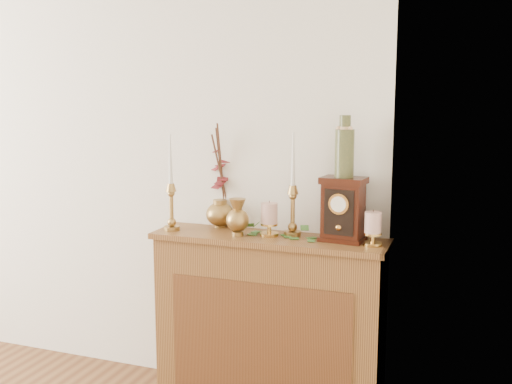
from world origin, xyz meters
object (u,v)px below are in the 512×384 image
at_px(candlestick_left, 171,199).
at_px(candlestick_center, 293,202).
at_px(mantel_clock, 343,210).
at_px(ceramic_vase, 345,150).
at_px(bud_vase, 238,217).
at_px(ginger_jar, 221,180).

relative_size(candlestick_left, candlestick_center, 0.97).
height_order(candlestick_center, mantel_clock, candlestick_center).
height_order(mantel_clock, ceramic_vase, ceramic_vase).
distance_m(candlestick_left, ceramic_vase, 0.97).
height_order(candlestick_center, ceramic_vase, ceramic_vase).
bearing_deg(candlestick_center, bud_vase, -158.67).
xyz_separation_m(bud_vase, ceramic_vase, (0.54, 0.08, 0.36)).
bearing_deg(candlestick_left, bud_vase, 0.03).
relative_size(candlestick_center, mantel_clock, 1.67).
distance_m(bud_vase, mantel_clock, 0.55).
xyz_separation_m(bud_vase, mantel_clock, (0.54, 0.07, 0.06)).
bearing_deg(ginger_jar, ceramic_vase, -9.77).
distance_m(candlestick_left, ginger_jar, 0.30).
bearing_deg(bud_vase, ginger_jar, 131.62).
xyz_separation_m(candlestick_left, ceramic_vase, (0.92, 0.08, 0.29)).
distance_m(candlestick_center, ginger_jar, 0.46).
height_order(ginger_jar, mantel_clock, ginger_jar).
bearing_deg(ginger_jar, candlestick_center, -12.03).
bearing_deg(ceramic_vase, mantel_clock, -96.54).
bearing_deg(ginger_jar, candlestick_left, -136.33).
height_order(bud_vase, ginger_jar, ginger_jar).
bearing_deg(bud_vase, mantel_clock, 7.72).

